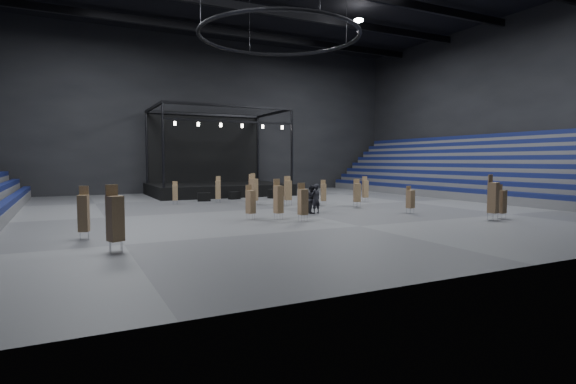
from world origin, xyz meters
name	(u,v)px	position (x,y,z in m)	size (l,w,h in m)	color
floor	(280,208)	(0.00, 0.00, 0.00)	(50.00, 50.00, 0.00)	#49494B
wall_back	(203,115)	(0.00, 21.00, 9.00)	(50.00, 0.20, 18.00)	black
wall_front	(545,3)	(0.00, -21.00, 9.00)	(50.00, 0.20, 18.00)	black
wall_right	(504,107)	(25.00, 0.00, 9.00)	(0.20, 42.00, 18.00)	black
bleachers_right	(488,180)	(22.94, 0.00, 1.73)	(7.20, 40.00, 6.40)	#4E4E51
stage	(216,181)	(0.00, 16.24, 1.45)	(14.00, 10.00, 9.20)	black
truss_ring	(279,36)	(0.00, 0.00, 13.00)	(12.30, 12.30, 5.15)	black
flight_case_left	(204,197)	(-3.51, 8.58, 0.38)	(1.15, 0.57, 0.77)	black
flight_case_mid	(234,195)	(-0.32, 9.36, 0.36)	(1.09, 0.54, 0.72)	black
flight_case_right	(274,194)	(3.66, 8.90, 0.45)	(1.34, 0.67, 0.89)	black
chair_stack_0	(365,189)	(9.29, 1.68, 1.18)	(0.56, 0.56, 2.27)	silver
chair_stack_1	(218,189)	(-2.84, 6.46, 1.19)	(0.55, 0.55, 2.33)	silver
chair_stack_2	(254,189)	(-0.77, 3.24, 1.33)	(0.57, 0.57, 2.63)	silver
chair_stack_3	(323,192)	(4.40, 0.79, 1.08)	(0.52, 0.52, 2.08)	silver
chair_stack_4	(303,201)	(-1.91, -7.32, 1.22)	(0.49, 0.49, 2.33)	silver
chair_stack_5	(410,199)	(6.75, -7.01, 1.03)	(0.50, 0.50, 1.91)	silver
chair_stack_6	(251,201)	(-4.42, -5.11, 1.14)	(0.59, 0.59, 2.17)	silver
chair_stack_7	(357,192)	(5.98, -1.74, 1.18)	(0.64, 0.64, 2.22)	silver
chair_stack_8	(278,199)	(-2.83, -5.81, 1.30)	(0.55, 0.55, 2.54)	silver
chair_stack_9	(288,190)	(1.60, 1.77, 1.28)	(0.64, 0.64, 2.41)	silver
chair_stack_10	(175,192)	(-6.51, 6.67, 1.03)	(0.51, 0.51, 1.95)	silver
chair_stack_11	(493,197)	(8.92, -11.99, 1.44)	(0.65, 0.65, 2.81)	silver
chair_stack_12	(252,187)	(0.95, 8.01, 1.25)	(0.59, 0.59, 2.41)	silver
chair_stack_13	(502,201)	(10.00, -11.78, 1.11)	(0.42, 0.42, 2.16)	silver
chair_stack_14	(84,212)	(-14.00, -8.24, 1.27)	(0.55, 0.55, 2.50)	silver
chair_stack_15	(115,217)	(-12.98, -11.99, 1.40)	(0.70, 0.70, 2.72)	silver
man_center	(316,199)	(0.80, -4.17, 1.03)	(0.75, 0.49, 2.06)	black
crew_member	(312,199)	(0.65, -3.91, 0.99)	(0.96, 0.75, 1.98)	black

